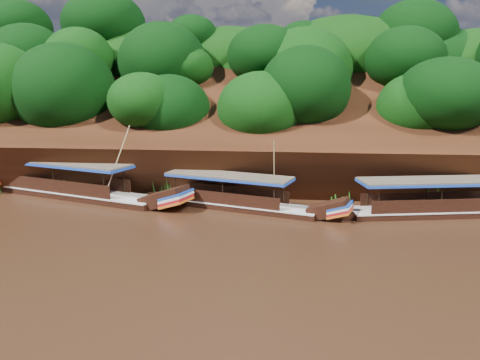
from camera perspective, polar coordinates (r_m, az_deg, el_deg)
The scene contains 6 objects.
ground at distance 24.76m, azimuth -2.85°, elevation -7.79°, with size 160.00×160.00×0.00m, color black.
riverbank at distance 46.34m, azimuth 1.54°, elevation 3.92°, with size 120.00×30.06×19.40m.
boat_0 at distance 32.84m, azimuth 24.77°, elevation -2.97°, with size 14.47×4.68×5.50m.
boat_1 at distance 31.04m, azimuth 0.85°, elevation -2.70°, with size 12.94×5.68×5.30m.
boat_2 at distance 35.85m, azimuth -18.54°, elevation -1.19°, with size 16.48×7.33×5.91m.
reeds at distance 34.05m, azimuth -4.06°, elevation -0.75°, with size 49.34×2.35×2.13m.
Camera 1 is at (3.75, -23.00, 8.35)m, focal length 35.00 mm.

